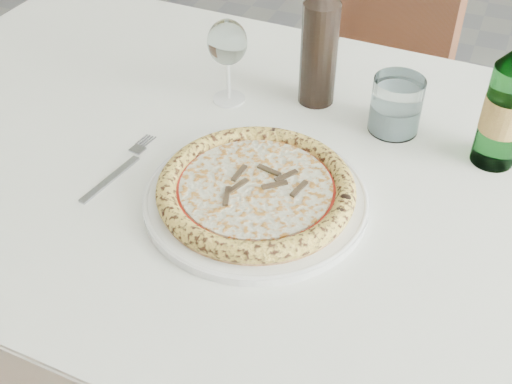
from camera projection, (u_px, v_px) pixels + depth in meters
dining_table at (278, 201)px, 1.10m from camera, size 1.62×0.99×0.76m
chair_far at (370, 56)px, 1.78m from camera, size 0.50×0.50×0.93m
plate at (256, 198)px, 0.97m from camera, size 0.34×0.34×0.02m
pizza at (256, 189)px, 0.96m from camera, size 0.30×0.30×0.03m
fork at (119, 169)px, 1.04m from camera, size 0.03×0.19×0.00m
wine_glass at (227, 45)px, 1.12m from camera, size 0.07×0.07×0.16m
tumbler at (396, 108)px, 1.10m from camera, size 0.09×0.09×0.10m
beer_bottle at (507, 105)px, 0.99m from camera, size 0.07×0.07×0.27m
wine_bottle at (320, 43)px, 1.12m from camera, size 0.07×0.07×0.27m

